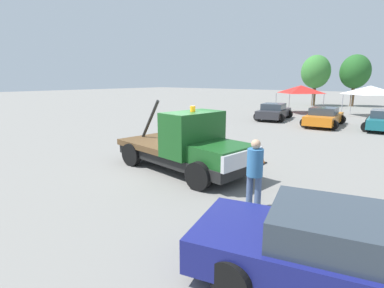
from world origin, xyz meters
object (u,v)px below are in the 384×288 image
Objects in this scene: canopy_tent_white at (370,90)px; foreground_car at (358,258)px; traffic_cone at (261,157)px; tow_truck at (188,147)px; person_near_truck at (255,169)px; parked_car_charcoal at (274,112)px; canopy_tent_red at (301,89)px; tree_right at (316,72)px; tree_center at (355,72)px; parked_car_orange at (324,117)px.

foreground_car is at bearing -81.41° from canopy_tent_white.
canopy_tent_white is at bearing 88.42° from traffic_cone.
tow_truck reaches higher than person_near_truck.
parked_car_charcoal is 1.31× the size of canopy_tent_white.
canopy_tent_red is 0.98× the size of canopy_tent_white.
tree_right is at bearing -172.89° from person_near_truck.
traffic_cone is at bearing 112.54° from foreground_car.
canopy_tent_white is at bearing 83.95° from foreground_car.
tow_truck is 1.21× the size of parked_car_charcoal.
tree_center is (2.36, 17.55, 3.49)m from parked_car_charcoal.
tree_center is (-1.88, 18.60, 3.48)m from parked_car_orange.
tow_truck is 6.89m from foreground_car.
tree_center reaches higher than foreground_car.
parked_car_charcoal is 18.05m from tree_center.
traffic_cone is at bearing -167.81° from parked_car_charcoal.
tow_truck is 1.62× the size of canopy_tent_red.
tree_right is (-5.88, 16.66, 3.49)m from parked_car_orange.
foreground_car is at bearing -162.44° from parked_car_charcoal.
canopy_tent_red is at bearing 106.77° from tow_truck.
parked_car_orange is at bearing -99.68° from canopy_tent_white.
canopy_tent_red reaches higher than foreground_car.
canopy_tent_white is 10.81m from tree_center.
foreground_car is 7.48m from traffic_cone.
person_near_truck is (-2.73, 1.90, 0.41)m from foreground_car.
traffic_cone is (2.77, -30.36, -3.88)m from tree_center.
tree_center is at bearing 1.26° from parked_car_orange.
tow_truck is 10.45× the size of traffic_cone.
foreground_car is 1.16× the size of parked_car_charcoal.
person_near_truck is at bearing 130.55° from foreground_car.
person_near_truck reaches higher than foreground_car.
parked_car_orange is at bearing -113.60° from parked_car_charcoal.
tow_truck is 1.18× the size of parked_car_orange.
traffic_cone is at bearing -76.60° from tree_right.
foreground_car is at bearing -21.08° from tow_truck.
parked_car_orange is 11.79m from traffic_cone.
canopy_tent_red is at bearing -168.96° from canopy_tent_white.
tree_right reaches higher than person_near_truck.
tree_right is (-8.55, 32.47, 3.08)m from person_near_truck.
canopy_tent_white reaches higher than canopy_tent_red.
foreground_car is at bearing -52.83° from traffic_cone.
tree_center reaches higher than canopy_tent_white.
parked_car_orange is at bearing -178.06° from person_near_truck.
tow_truck is at bearing -95.25° from canopy_tent_white.
tow_truck reaches higher than foreground_car.
tree_right reaches higher than parked_car_orange.
canopy_tent_white is (-3.95, 26.18, 1.68)m from foreground_car.
tree_right reaches higher than parked_car_charcoal.
tow_truck reaches higher than parked_car_orange.
foreground_car is 1.14× the size of parked_car_orange.
tree_right reaches higher than canopy_tent_white.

